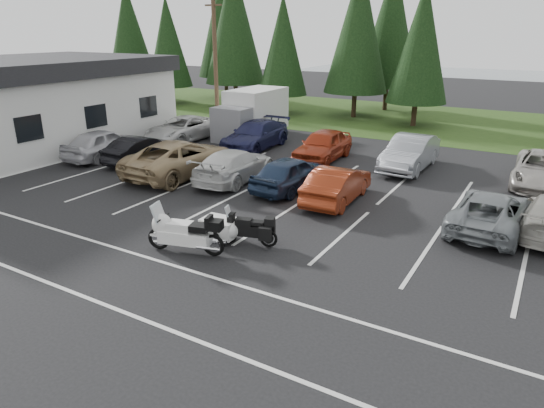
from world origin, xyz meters
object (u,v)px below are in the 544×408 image
Objects in this scene: box_truck at (248,114)px; car_near_2 at (180,158)px; car_far_2 at (323,145)px; building at (21,103)px; touring_motorcycle at (185,229)px; car_near_0 at (103,143)px; car_far_1 at (255,135)px; car_far_3 at (410,153)px; car_near_6 at (490,211)px; car_near_5 at (337,184)px; utility_pole at (215,60)px; adventure_motorcycle at (248,226)px; car_near_3 at (235,165)px; car_near_4 at (291,173)px; cargo_trailer at (220,229)px; car_far_0 at (183,129)px; car_near_1 at (142,150)px.

box_truck is 0.94× the size of car_near_2.
building is at bearing -162.90° from car_far_2.
touring_motorcycle is (1.06, -12.25, -0.02)m from car_far_2.
car_near_0 reaches higher than car_far_1.
car_far_3 is at bearing -144.64° from car_near_2.
car_near_5 is at bearing 1.87° from car_near_6.
car_near_5 is 5.62m from car_near_6.
utility_pole is 3.85m from box_truck.
car_near_2 is at bearing 172.22° from car_near_0.
car_near_2 is 1.27× the size of car_far_2.
box_truck is 2.66× the size of adventure_motorcycle.
box_truck reaches higher than adventure_motorcycle.
car_far_2 is 12.30m from touring_motorcycle.
utility_pole is 1.89× the size of car_near_6.
car_near_0 is 8.31m from car_near_3.
car_near_6 is 1.71× the size of touring_motorcycle.
car_near_4 reaches higher than car_near_5.
touring_motorcycle is 1.38m from cargo_trailer.
car_far_1 is 2.53× the size of adventure_motorcycle.
car_far_0 is 15.97m from adventure_motorcycle.
box_truck is 1.30× the size of car_near_5.
car_far_3 is at bearing 60.69° from touring_motorcycle.
car_near_4 is at bearing -38.78° from utility_pole.
car_near_6 is at bearing -53.28° from car_far_3.
cargo_trailer is at bearing -60.24° from box_truck.
car_near_3 is at bearing -135.74° from car_far_3.
touring_motorcycle is (5.50, -12.71, -0.00)m from car_far_1.
car_near_2 reaches higher than car_near_6.
adventure_motorcycle is at bearing 109.87° from car_near_4.
utility_pole is at bearing 108.21° from touring_motorcycle.
touring_motorcycle is at bearing -56.86° from utility_pole.
car_near_1 is 0.90× the size of car_far_2.
box_truck is at bearing 169.27° from car_far_3.
box_truck reaches higher than car_far_0.
car_far_2 is 11.09m from adventure_motorcycle.
cargo_trailer is (9.92, -13.35, -4.31)m from utility_pole.
car_near_5 is at bearing 68.87° from cargo_trailer.
building reaches higher than car_far_0.
utility_pole is 1.61× the size of box_truck.
car_near_5 is 5.72m from cargo_trailer.
car_far_3 is (12.10, 5.73, 0.11)m from car_near_1.
car_near_0 is 2.20× the size of adventure_motorcycle.
utility_pole is at bearing -83.88° from car_near_1.
car_near_5 is 1.54× the size of touring_motorcycle.
car_far_1 reaches higher than touring_motorcycle.
box_truck is (10.00, 8.50, -1.00)m from building.
touring_motorcycle is 1.68× the size of cargo_trailer.
building is 19.75m from car_near_5.
box_truck is at bearing 14.04° from utility_pole.
car_near_0 is 0.87× the size of car_far_1.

